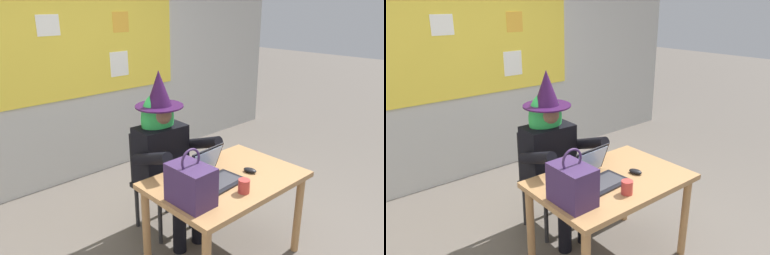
# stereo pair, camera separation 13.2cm
# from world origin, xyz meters

# --- Properties ---
(wall_back_bulletin) EXTENTS (6.24, 2.31, 2.85)m
(wall_back_bulletin) POSITION_xyz_m (0.00, 2.16, 1.43)
(wall_back_bulletin) COLOR #B2B2AD
(wall_back_bulletin) RESTS_ON ground
(desk_main) EXTENTS (1.15, 0.78, 0.71)m
(desk_main) POSITION_xyz_m (-0.00, 0.03, 0.61)
(desk_main) COLOR #A37547
(desk_main) RESTS_ON ground
(chair_at_desk) EXTENTS (0.43, 0.43, 0.89)m
(chair_at_desk) POSITION_xyz_m (-0.08, 0.77, 0.50)
(chair_at_desk) COLOR black
(chair_at_desk) RESTS_ON ground
(person_costumed) EXTENTS (0.61, 0.67, 1.43)m
(person_costumed) POSITION_xyz_m (-0.08, 0.65, 0.78)
(person_costumed) COLOR black
(person_costumed) RESTS_ON ground
(laptop) EXTENTS (0.35, 0.33, 0.23)m
(laptop) POSITION_xyz_m (-0.09, 0.07, 0.76)
(laptop) COLOR black
(laptop) RESTS_ON desk_main
(computer_mouse) EXTENTS (0.08, 0.11, 0.03)m
(computer_mouse) POSITION_xyz_m (0.20, -0.03, 0.73)
(computer_mouse) COLOR black
(computer_mouse) RESTS_ON desk_main
(handbag) EXTENTS (0.20, 0.30, 0.38)m
(handbag) POSITION_xyz_m (-0.44, -0.05, 0.85)
(handbag) COLOR #38234C
(handbag) RESTS_ON desk_main
(coffee_mug) EXTENTS (0.08, 0.08, 0.09)m
(coffee_mug) POSITION_xyz_m (-0.08, -0.19, 0.76)
(coffee_mug) COLOR #B23833
(coffee_mug) RESTS_ON desk_main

